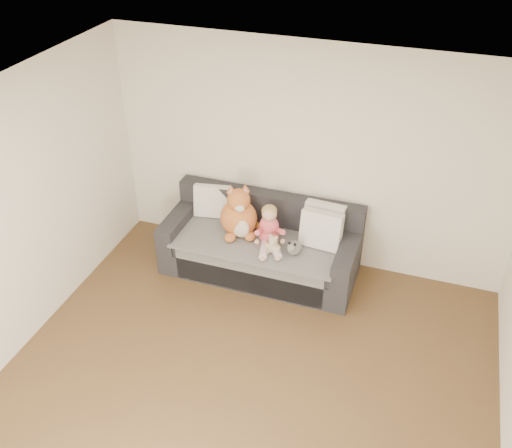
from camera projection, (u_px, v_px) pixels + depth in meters
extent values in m
plane|color=brown|center=(230.00, 415.00, 5.01)|extent=(5.00, 5.00, 0.00)
plane|color=white|center=(219.00, 148.00, 3.55)|extent=(5.00, 5.00, 0.00)
plane|color=white|center=(309.00, 159.00, 6.24)|extent=(4.50, 0.00, 4.50)
cube|color=#25252A|center=(260.00, 260.00, 6.61)|extent=(2.20, 0.90, 0.30)
cube|color=#25252A|center=(259.00, 246.00, 6.46)|extent=(1.90, 0.80, 0.15)
cube|color=#25252A|center=(270.00, 208.00, 6.61)|extent=(2.20, 0.20, 0.40)
cube|color=#25252A|center=(180.00, 223.00, 6.71)|extent=(0.20, 0.90, 0.30)
cube|color=#25252A|center=(348.00, 256.00, 6.18)|extent=(0.20, 0.90, 0.30)
cube|color=gray|center=(259.00, 241.00, 6.40)|extent=(1.85, 0.88, 0.02)
cube|color=gray|center=(247.00, 278.00, 6.23)|extent=(1.70, 0.02, 0.41)
cube|color=silver|center=(212.00, 201.00, 6.72)|extent=(0.45, 0.26, 0.40)
cube|color=silver|center=(324.00, 221.00, 6.34)|extent=(0.46, 0.23, 0.43)
cube|color=silver|center=(321.00, 230.00, 6.19)|extent=(0.47, 0.24, 0.43)
ellipsoid|color=#EA5271|center=(269.00, 236.00, 6.30)|extent=(0.23, 0.19, 0.19)
ellipsoid|color=#EA5271|center=(269.00, 226.00, 6.24)|extent=(0.22, 0.18, 0.24)
ellipsoid|color=#DBAA8C|center=(269.00, 214.00, 6.14)|extent=(0.16, 0.16, 0.16)
ellipsoid|color=tan|center=(269.00, 211.00, 6.14)|extent=(0.17, 0.17, 0.13)
cylinder|color=#EA5271|center=(260.00, 231.00, 6.19)|extent=(0.07, 0.22, 0.15)
cylinder|color=#EA5271|center=(279.00, 231.00, 6.19)|extent=(0.19, 0.21, 0.15)
ellipsoid|color=#DBAA8C|center=(257.00, 242.00, 6.16)|extent=(0.06, 0.06, 0.06)
ellipsoid|color=#DBAA8C|center=(283.00, 241.00, 6.16)|extent=(0.06, 0.06, 0.06)
cylinder|color=#E5B2C6|center=(264.00, 250.00, 6.17)|extent=(0.15, 0.30, 0.10)
cylinder|color=#E5B2C6|center=(276.00, 250.00, 6.17)|extent=(0.21, 0.29, 0.10)
ellipsoid|color=#DBAA8C|center=(263.00, 258.00, 6.05)|extent=(0.06, 0.09, 0.05)
ellipsoid|color=#DBAA8C|center=(278.00, 258.00, 6.06)|extent=(0.06, 0.09, 0.05)
ellipsoid|color=#CA6B2C|center=(239.00, 218.00, 6.41)|extent=(0.43, 0.36, 0.45)
ellipsoid|color=beige|center=(240.00, 228.00, 6.31)|extent=(0.22, 0.10, 0.25)
ellipsoid|color=#CA6B2C|center=(239.00, 200.00, 6.24)|extent=(0.26, 0.26, 0.26)
ellipsoid|color=beige|center=(240.00, 208.00, 6.17)|extent=(0.12, 0.08, 0.09)
cone|color=#CA6B2C|center=(231.00, 189.00, 6.20)|extent=(0.13, 0.13, 0.09)
cone|color=pink|center=(231.00, 190.00, 6.19)|extent=(0.08, 0.08, 0.06)
cone|color=#CA6B2C|center=(245.00, 188.00, 6.22)|extent=(0.13, 0.13, 0.09)
cone|color=pink|center=(245.00, 189.00, 6.20)|extent=(0.08, 0.08, 0.06)
ellipsoid|color=#CA6B2C|center=(230.00, 237.00, 6.34)|extent=(0.12, 0.15, 0.10)
ellipsoid|color=#CA6B2C|center=(250.00, 236.00, 6.36)|extent=(0.12, 0.15, 0.10)
cylinder|color=#CA6B2C|center=(256.00, 225.00, 6.56)|extent=(0.28, 0.23, 0.10)
ellipsoid|color=#D1AE90|center=(273.00, 247.00, 6.16)|extent=(0.14, 0.12, 0.14)
ellipsoid|color=#D1AE90|center=(273.00, 240.00, 6.10)|extent=(0.10, 0.10, 0.10)
ellipsoid|color=#D1AE90|center=(270.00, 236.00, 6.10)|extent=(0.04, 0.04, 0.04)
ellipsoid|color=#D1AE90|center=(276.00, 237.00, 6.07)|extent=(0.04, 0.04, 0.04)
ellipsoid|color=beige|center=(272.00, 243.00, 6.08)|extent=(0.04, 0.04, 0.04)
ellipsoid|color=#D1AE90|center=(267.00, 245.00, 6.16)|extent=(0.05, 0.05, 0.05)
ellipsoid|color=#D1AE90|center=(278.00, 248.00, 6.11)|extent=(0.05, 0.05, 0.05)
ellipsoid|color=#D1AE90|center=(268.00, 252.00, 6.17)|extent=(0.06, 0.06, 0.06)
ellipsoid|color=#D1AE90|center=(275.00, 254.00, 6.14)|extent=(0.06, 0.06, 0.06)
ellipsoid|color=white|center=(294.00, 248.00, 6.15)|extent=(0.16, 0.20, 0.14)
ellipsoid|color=white|center=(292.00, 248.00, 6.04)|extent=(0.09, 0.09, 0.09)
ellipsoid|color=black|center=(289.00, 243.00, 6.04)|extent=(0.03, 0.03, 0.03)
ellipsoid|color=black|center=(295.00, 244.00, 6.02)|extent=(0.03, 0.03, 0.03)
cylinder|color=#533695|center=(273.00, 244.00, 6.26)|extent=(0.07, 0.07, 0.08)
cone|color=#399658|center=(273.00, 240.00, 6.23)|extent=(0.06, 0.06, 0.03)
cylinder|color=#399658|center=(270.00, 242.00, 6.27)|extent=(0.01, 0.01, 0.05)
cylinder|color=#399658|center=(276.00, 245.00, 6.24)|extent=(0.01, 0.01, 0.05)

